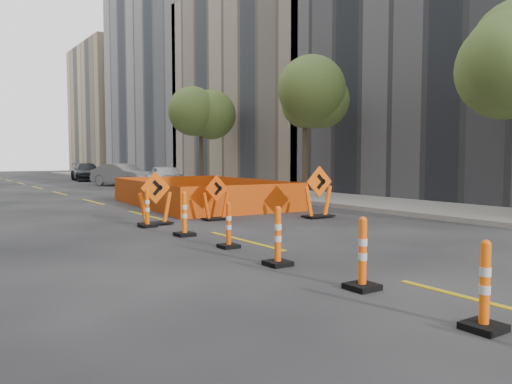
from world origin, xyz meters
TOP-DOWN VIEW (x-y plane):
  - ground_plane at (0.00, 0.00)m, footprint 140.00×140.00m
  - sidewalk_right at (9.00, 12.00)m, footprint 4.00×90.00m
  - bld_right_c at (17.00, 23.80)m, footprint 12.00×16.00m
  - bld_right_d at (17.00, 40.20)m, footprint 12.00×18.00m
  - bld_right_e at (17.00, 58.60)m, footprint 12.00×14.00m
  - tree_r_b at (8.40, 12.00)m, footprint 2.80×2.80m
  - tree_r_c at (8.40, 22.00)m, footprint 2.80×2.80m
  - channelizer_1 at (-1.01, -2.44)m, footprint 0.40×0.40m
  - channelizer_2 at (-0.86, -0.48)m, footprint 0.42×0.42m
  - channelizer_3 at (-0.92, 1.48)m, footprint 0.42×0.42m
  - channelizer_4 at (-0.75, 3.45)m, footprint 0.38×0.38m
  - channelizer_5 at (-0.82, 5.41)m, footprint 0.43×0.43m
  - channelizer_6 at (-0.99, 7.37)m, footprint 0.42×0.42m
  - chevron_sign_left at (-0.63, 7.68)m, footprint 1.05×0.69m
  - chevron_sign_center at (1.35, 7.71)m, footprint 0.99×0.68m
  - chevron_sign_right at (4.30, 6.38)m, footprint 1.11×0.68m
  - safety_fence at (3.17, 12.20)m, footprint 5.33×8.38m
  - parked_car_near at (5.35, 20.41)m, footprint 2.64×4.66m
  - parked_car_mid at (5.07, 26.92)m, footprint 3.32×4.76m
  - parked_car_far at (5.19, 35.88)m, footprint 2.50×5.07m

SIDE VIEW (x-z plane):
  - ground_plane at x=0.00m, z-range 0.00..0.00m
  - sidewalk_right at x=9.00m, z-range 0.00..0.15m
  - channelizer_4 at x=-0.75m, z-range 0.00..0.97m
  - safety_fence at x=3.17m, z-range 0.00..1.00m
  - channelizer_1 at x=-1.01m, z-range 0.00..1.01m
  - channelizer_3 at x=-0.92m, z-range 0.00..1.06m
  - channelizer_2 at x=-0.86m, z-range 0.00..1.06m
  - channelizer_6 at x=-0.99m, z-range 0.00..1.06m
  - channelizer_5 at x=-0.82m, z-range 0.00..1.09m
  - chevron_sign_center at x=1.35m, z-range 0.00..1.38m
  - parked_car_far at x=5.19m, z-range 0.00..1.42m
  - parked_car_mid at x=5.07m, z-range 0.00..1.49m
  - parked_car_near at x=5.35m, z-range 0.00..1.49m
  - chevron_sign_left at x=-0.63m, z-range 0.00..1.51m
  - chevron_sign_right at x=4.30m, z-range 0.00..1.64m
  - tree_r_b at x=8.40m, z-range 1.55..7.50m
  - tree_r_c at x=8.40m, z-range 1.55..7.50m
  - bld_right_c at x=17.00m, z-range 0.00..14.00m
  - bld_right_e at x=17.00m, z-range 0.00..16.00m
  - bld_right_d at x=17.00m, z-range 0.00..20.00m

